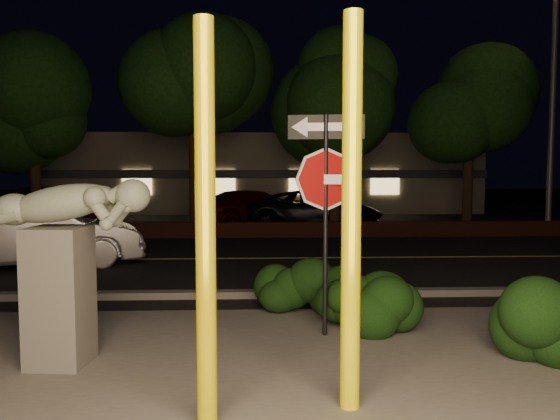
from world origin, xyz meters
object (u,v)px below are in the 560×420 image
(yellow_pole_right, at_px, (351,215))
(sculpture, at_px, (61,251))
(silver_sedan, at_px, (42,235))
(streetlight, at_px, (548,63))
(parked_car_darkred, at_px, (256,208))
(parked_car_dark, at_px, (314,209))
(parked_car_red, at_px, (55,206))
(yellow_pole_left, at_px, (206,227))
(signpost, at_px, (326,180))

(yellow_pole_right, height_order, sculpture, yellow_pole_right)
(yellow_pole_right, height_order, silver_sedan, yellow_pole_right)
(streetlight, bearing_deg, silver_sedan, -158.58)
(streetlight, xyz_separation_m, parked_car_darkred, (-9.66, 3.36, -5.02))
(parked_car_darkred, distance_m, parked_car_dark, 2.33)
(sculpture, height_order, parked_car_darkred, sculpture)
(yellow_pole_right, xyz_separation_m, parked_car_red, (-8.40, 15.81, -0.95))
(yellow_pole_left, distance_m, sculpture, 2.38)
(yellow_pole_left, xyz_separation_m, silver_sedan, (-4.44, 7.92, -1.00))
(sculpture, relative_size, parked_car_red, 0.42)
(signpost, bearing_deg, parked_car_darkred, 103.00)
(signpost, distance_m, parked_car_darkred, 14.30)
(yellow_pole_right, relative_size, parked_car_darkred, 0.75)
(silver_sedan, distance_m, parked_car_darkred, 10.04)
(sculpture, distance_m, streetlight, 17.27)
(yellow_pole_left, height_order, parked_car_darkred, yellow_pole_left)
(silver_sedan, relative_size, parked_car_darkred, 0.91)
(parked_car_darkred, bearing_deg, signpost, 161.57)
(sculpture, relative_size, silver_sedan, 0.48)
(signpost, relative_size, sculpture, 1.38)
(streetlight, distance_m, parked_car_red, 18.07)
(yellow_pole_left, distance_m, parked_car_darkred, 16.74)
(signpost, bearing_deg, silver_sedan, 146.13)
(yellow_pole_right, bearing_deg, silver_sedan, 126.94)
(streetlight, height_order, silver_sedan, streetlight)
(yellow_pole_right, relative_size, signpost, 1.23)
(silver_sedan, xyz_separation_m, parked_car_dark, (7.05, 8.01, -0.02))
(sculpture, relative_size, parked_car_darkred, 0.44)
(signpost, height_order, silver_sedan, signpost)
(yellow_pole_right, xyz_separation_m, parked_car_dark, (1.32, 15.63, -1.09))
(signpost, distance_m, sculpture, 3.32)
(yellow_pole_left, bearing_deg, parked_car_red, 113.83)
(yellow_pole_left, distance_m, streetlight, 17.19)
(parked_car_red, bearing_deg, yellow_pole_left, -129.32)
(parked_car_red, bearing_deg, parked_car_dark, -64.22)
(yellow_pole_left, bearing_deg, sculpture, 138.45)
(yellow_pole_left, relative_size, yellow_pole_right, 0.96)
(streetlight, distance_m, parked_car_darkred, 11.39)
(yellow_pole_right, bearing_deg, yellow_pole_left, -167.02)
(signpost, xyz_separation_m, silver_sedan, (-5.78, 5.41, -1.35))
(sculpture, xyz_separation_m, streetlight, (11.81, 11.80, 4.42))
(sculpture, bearing_deg, signpost, 22.59)
(sculpture, height_order, silver_sedan, sculpture)
(parked_car_darkred, height_order, parked_car_dark, parked_car_dark)
(silver_sedan, distance_m, parked_car_dark, 10.67)
(signpost, bearing_deg, yellow_pole_right, -81.92)
(parked_car_darkred, bearing_deg, streetlight, -131.33)
(yellow_pole_right, bearing_deg, parked_car_darkred, 93.07)
(yellow_pole_left, distance_m, parked_car_red, 17.63)
(yellow_pole_right, height_order, streetlight, streetlight)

